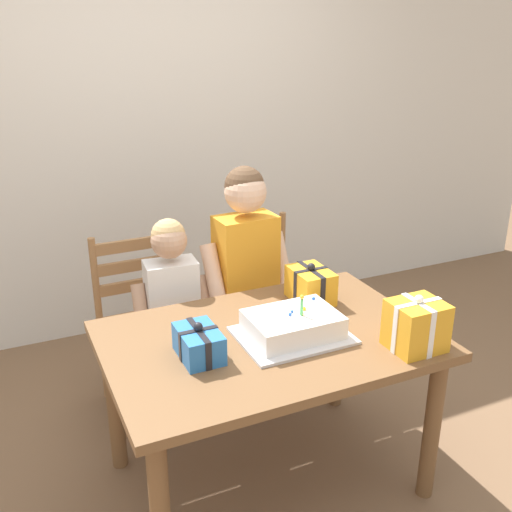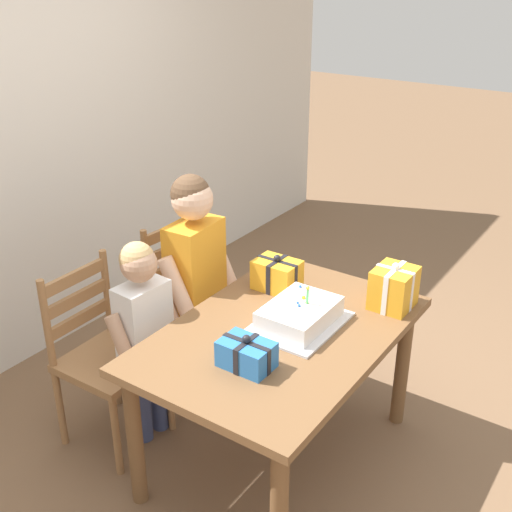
% 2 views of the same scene
% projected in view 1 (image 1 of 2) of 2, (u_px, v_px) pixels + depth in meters
% --- Properties ---
extents(ground_plane, '(20.00, 20.00, 0.00)m').
position_uv_depth(ground_plane, '(267.00, 478.00, 2.68)').
color(ground_plane, brown).
extents(back_wall, '(6.40, 0.11, 2.60)m').
position_uv_depth(back_wall, '(146.00, 129.00, 3.69)').
color(back_wall, silver).
rests_on(back_wall, ground).
extents(dining_table, '(1.32, 0.89, 0.72)m').
position_uv_depth(dining_table, '(268.00, 358.00, 2.45)').
color(dining_table, brown).
rests_on(dining_table, ground).
extents(birthday_cake, '(0.44, 0.34, 0.19)m').
position_uv_depth(birthday_cake, '(293.00, 326.00, 2.40)').
color(birthday_cake, silver).
rests_on(birthday_cake, dining_table).
extents(gift_box_red_large, '(0.16, 0.22, 0.19)m').
position_uv_depth(gift_box_red_large, '(311.00, 285.00, 2.71)').
color(gift_box_red_large, gold).
rests_on(gift_box_red_large, dining_table).
extents(gift_box_beside_cake, '(0.15, 0.22, 0.15)m').
position_uv_depth(gift_box_beside_cake, '(199.00, 343.00, 2.25)').
color(gift_box_beside_cake, '#286BB7').
rests_on(gift_box_beside_cake, dining_table).
extents(gift_box_corner_small, '(0.21, 0.18, 0.23)m').
position_uv_depth(gift_box_corner_small, '(416.00, 325.00, 2.30)').
color(gift_box_corner_small, gold).
rests_on(gift_box_corner_small, dining_table).
extents(chair_left, '(0.43, 0.43, 0.92)m').
position_uv_depth(chair_left, '(143.00, 324.00, 3.05)').
color(chair_left, '#996B42').
rests_on(chair_left, ground).
extents(chair_right, '(0.45, 0.45, 0.92)m').
position_uv_depth(chair_right, '(260.00, 301.00, 3.31)').
color(chair_right, '#996B42').
rests_on(chair_right, ground).
extents(child_older, '(0.47, 0.27, 1.28)m').
position_uv_depth(child_older, '(246.00, 264.00, 3.00)').
color(child_older, '#38426B').
rests_on(child_older, ground).
extents(child_younger, '(0.39, 0.23, 1.06)m').
position_uv_depth(child_younger, '(172.00, 302.00, 2.89)').
color(child_younger, '#38426B').
rests_on(child_younger, ground).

